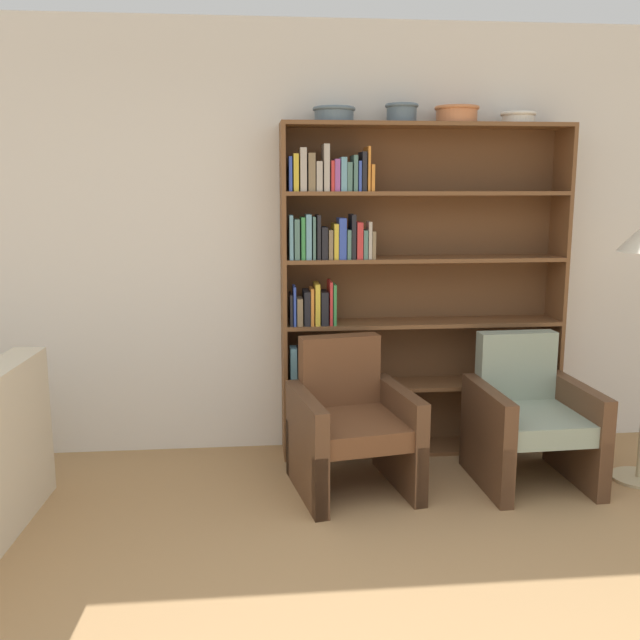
# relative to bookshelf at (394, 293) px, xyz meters

# --- Properties ---
(wall_back) EXTENTS (12.00, 0.06, 2.75)m
(wall_back) POSITION_rel_bookshelf_xyz_m (-0.31, 0.17, 0.31)
(wall_back) COLOR silver
(wall_back) RESTS_ON ground
(bookshelf) EXTENTS (1.81, 0.30, 2.12)m
(bookshelf) POSITION_rel_bookshelf_xyz_m (0.00, 0.00, 0.00)
(bookshelf) COLOR brown
(bookshelf) RESTS_ON ground
(bowl_stoneware) EXTENTS (0.26, 0.26, 0.09)m
(bowl_stoneware) POSITION_rel_bookshelf_xyz_m (-0.40, -0.02, 1.11)
(bowl_stoneware) COLOR slate
(bowl_stoneware) RESTS_ON bookshelf
(bowl_brass) EXTENTS (0.21, 0.21, 0.11)m
(bowl_brass) POSITION_rel_bookshelf_xyz_m (0.02, -0.02, 1.12)
(bowl_brass) COLOR slate
(bowl_brass) RESTS_ON bookshelf
(bowl_olive) EXTENTS (0.28, 0.28, 0.10)m
(bowl_olive) POSITION_rel_bookshelf_xyz_m (0.37, -0.02, 1.11)
(bowl_olive) COLOR #C67547
(bowl_olive) RESTS_ON bookshelf
(bowl_copper) EXTENTS (0.22, 0.22, 0.07)m
(bowl_copper) POSITION_rel_bookshelf_xyz_m (0.76, -0.02, 1.10)
(bowl_copper) COLOR silver
(bowl_copper) RESTS_ON bookshelf
(armchair_leather) EXTENTS (0.75, 0.78, 0.86)m
(armchair_leather) POSITION_rel_bookshelf_xyz_m (-0.36, -0.57, -0.68)
(armchair_leather) COLOR brown
(armchair_leather) RESTS_ON ground
(armchair_cushioned) EXTENTS (0.67, 0.71, 0.86)m
(armchair_cushioned) POSITION_rel_bookshelf_xyz_m (0.71, -0.56, -0.68)
(armchair_cushioned) COLOR brown
(armchair_cushioned) RESTS_ON ground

